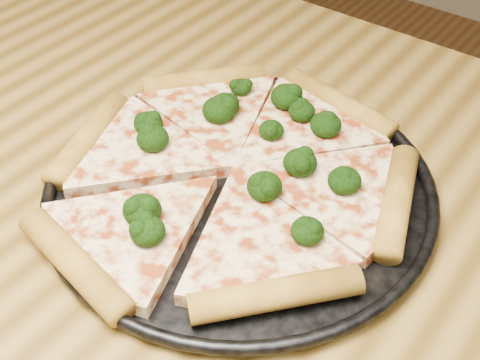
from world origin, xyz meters
The scene contains 4 objects.
dining_table centered at (0.00, 0.00, 0.66)m, with size 1.20×0.90×0.75m.
pizza_pan centered at (-0.03, 0.10, 0.76)m, with size 0.34×0.34×0.02m.
pizza centered at (-0.04, 0.11, 0.77)m, with size 0.34×0.35×0.02m.
broccoli_florets centered at (-0.04, 0.13, 0.78)m, with size 0.22×0.24×0.02m.
Camera 1 is at (0.22, -0.22, 1.14)m, focal length 48.00 mm.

